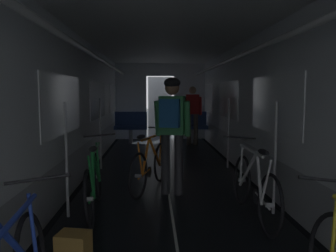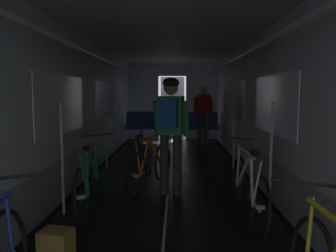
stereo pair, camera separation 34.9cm
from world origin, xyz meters
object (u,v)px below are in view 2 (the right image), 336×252
Objects in this scene: bench_seat_far_right at (202,124)px; bicycle_orange_in_aisle at (150,165)px; person_cyclist_aisle at (170,123)px; bicycle_green at (89,181)px; bicycle_white at (248,189)px; person_standing_near_bench at (203,111)px; bench_seat_far_left at (142,124)px; backpack_on_floor at (56,249)px.

bicycle_orange_in_aisle is at bearing -103.58° from bench_seat_far_right.
person_cyclist_aisle reaches higher than bicycle_orange_in_aisle.
bench_seat_far_right is at bearing 80.52° from person_cyclist_aisle.
bench_seat_far_right is 0.58× the size of bicycle_green.
bicycle_white is 5.78m from person_standing_near_bench.
bicycle_white is 1.05× the size of bicycle_orange_in_aisle.
bicycle_white is 1.53m from person_cyclist_aisle.
person_cyclist_aisle is (-0.85, -5.12, 0.50)m from bench_seat_far_right.
bench_seat_far_left reaches higher than bicycle_orange_in_aisle.
bench_seat_far_right is 0.61× the size of bicycle_orange_in_aisle.
person_standing_near_bench is at bearing 75.29° from bicycle_orange_in_aisle.
bicycle_green is 1.43m from person_cyclist_aisle.
bench_seat_far_left reaches higher than bicycle_green.
person_standing_near_bench is (1.88, 5.46, 0.59)m from bicycle_green.
backpack_on_floor is (-0.94, -2.14, -0.90)m from person_cyclist_aisle.
person_standing_near_bench is at bearing 75.34° from backpack_on_floor.
bicycle_green is (-1.87, -5.84, -0.18)m from bench_seat_far_right.
bench_seat_far_left is 0.57× the size of person_cyclist_aisle.
person_cyclist_aisle is at bearing 35.27° from bicycle_green.
bicycle_green is 1.00× the size of person_standing_near_bench.
bicycle_orange_in_aisle is (0.70, 0.99, 0.00)m from bicycle_green.
person_standing_near_bench is (0.00, -0.38, 0.41)m from bench_seat_far_right.
backpack_on_floor is (-1.80, -6.88, -0.81)m from person_standing_near_bench.
bench_seat_far_right is 0.55m from person_standing_near_bench.
bicycle_white is (0.08, -6.12, -0.18)m from bench_seat_far_right.
bicycle_white is 4.98× the size of backpack_on_floor.
person_cyclist_aisle is at bearing -99.48° from bench_seat_far_right.
person_cyclist_aisle reaches higher than bench_seat_far_right.
backpack_on_floor is at bearing -104.57° from bicycle_orange_in_aisle.
person_cyclist_aisle is at bearing -39.89° from bicycle_orange_in_aisle.
bicycle_green is at bearing -125.45° from bicycle_orange_in_aisle.
bench_seat_far_right reaches higher than bicycle_white.
bicycle_white and bicycle_green have the same top height.
bicycle_white is at bearing -47.24° from person_cyclist_aisle.
bicycle_green is 4.98× the size of backpack_on_floor.
bench_seat_far_right is at bearing 76.42° from bicycle_orange_in_aisle.
backpack_on_floor is (0.00, -7.26, -0.40)m from bench_seat_far_left.
bench_seat_far_left is 4.90m from bicycle_orange_in_aisle.
person_standing_near_bench is at bearing -89.59° from bench_seat_far_right.
person_cyclist_aisle is (-0.93, 1.01, 0.69)m from bicycle_white.
bicycle_green is (-1.95, 0.29, -0.00)m from bicycle_white.
bicycle_orange_in_aisle is at bearing 75.43° from backpack_on_floor.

